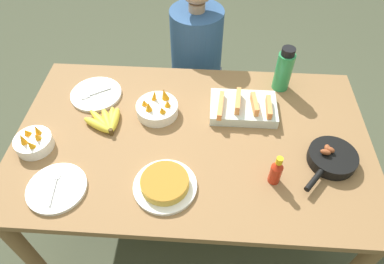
# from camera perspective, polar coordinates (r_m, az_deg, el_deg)

# --- Properties ---
(ground_plane) EXTENTS (14.00, 14.00, 0.00)m
(ground_plane) POSITION_cam_1_polar(r_m,az_deg,el_deg) (2.21, 0.00, -13.61)
(ground_plane) COLOR #474C38
(dining_table) EXTENTS (1.64, 0.99, 0.76)m
(dining_table) POSITION_cam_1_polar(r_m,az_deg,el_deg) (1.66, 0.00, -2.81)
(dining_table) COLOR olive
(dining_table) RESTS_ON ground_plane
(banana_bunch) EXTENTS (0.18, 0.19, 0.04)m
(banana_bunch) POSITION_cam_1_polar(r_m,az_deg,el_deg) (1.67, -14.10, 1.67)
(banana_bunch) COLOR yellow
(banana_bunch) RESTS_ON dining_table
(melon_tray) EXTENTS (0.32, 0.22, 0.10)m
(melon_tray) POSITION_cam_1_polar(r_m,az_deg,el_deg) (1.69, 8.54, 4.08)
(melon_tray) COLOR silver
(melon_tray) RESTS_ON dining_table
(skillet) EXTENTS (0.25, 0.29, 0.08)m
(skillet) POSITION_cam_1_polar(r_m,az_deg,el_deg) (1.59, 22.22, -4.07)
(skillet) COLOR black
(skillet) RESTS_ON dining_table
(frittata_plate_center) EXTENTS (0.26, 0.26, 0.05)m
(frittata_plate_center) POSITION_cam_1_polar(r_m,az_deg,el_deg) (1.40, -4.54, -8.66)
(frittata_plate_center) COLOR white
(frittata_plate_center) RESTS_ON dining_table
(empty_plate_near_front) EXTENTS (0.24, 0.24, 0.02)m
(empty_plate_near_front) POSITION_cam_1_polar(r_m,az_deg,el_deg) (1.51, -21.61, -8.70)
(empty_plate_near_front) COLOR white
(empty_plate_near_front) RESTS_ON dining_table
(empty_plate_far_left) EXTENTS (0.26, 0.26, 0.02)m
(empty_plate_far_left) POSITION_cam_1_polar(r_m,az_deg,el_deg) (1.84, -15.67, 6.11)
(empty_plate_far_left) COLOR white
(empty_plate_far_left) RESTS_ON dining_table
(fruit_bowl_mango) EXTENTS (0.20, 0.20, 0.11)m
(fruit_bowl_mango) POSITION_cam_1_polar(r_m,az_deg,el_deg) (1.67, -5.80, 3.99)
(fruit_bowl_mango) COLOR white
(fruit_bowl_mango) RESTS_ON dining_table
(fruit_bowl_citrus) EXTENTS (0.16, 0.16, 0.11)m
(fruit_bowl_citrus) POSITION_cam_1_polar(r_m,az_deg,el_deg) (1.67, -24.90, -1.52)
(fruit_bowl_citrus) COLOR white
(fruit_bowl_citrus) RESTS_ON dining_table
(water_bottle) EXTENTS (0.09, 0.09, 0.24)m
(water_bottle) POSITION_cam_1_polar(r_m,az_deg,el_deg) (1.82, 15.06, 9.99)
(water_bottle) COLOR #2D9351
(water_bottle) RESTS_ON dining_table
(hot_sauce_bottle) EXTENTS (0.05, 0.05, 0.15)m
(hot_sauce_bottle) POSITION_cam_1_polar(r_m,az_deg,el_deg) (1.42, 13.84, -6.36)
(hot_sauce_bottle) COLOR #B72814
(hot_sauce_bottle) RESTS_ON dining_table
(person_figure) EXTENTS (0.35, 0.35, 1.22)m
(person_figure) POSITION_cam_1_polar(r_m,az_deg,el_deg) (2.31, 0.69, 9.74)
(person_figure) COLOR black
(person_figure) RESTS_ON ground_plane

